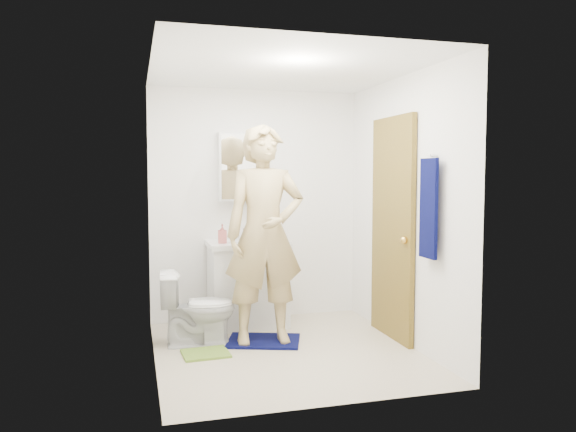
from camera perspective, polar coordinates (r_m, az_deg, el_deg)
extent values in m
cube|color=beige|center=(4.98, -0.24, -13.64)|extent=(2.20, 2.40, 0.02)
cube|color=white|center=(4.83, -0.25, 14.85)|extent=(2.20, 2.40, 0.02)
cube|color=white|center=(5.93, -3.31, 1.13)|extent=(2.20, 0.02, 2.40)
cube|color=white|center=(3.60, 4.80, -0.87)|extent=(2.20, 0.02, 2.40)
cube|color=white|center=(4.59, -13.73, 0.12)|extent=(0.02, 2.40, 2.40)
cube|color=white|center=(5.16, 11.74, 0.58)|extent=(0.02, 2.40, 2.40)
cube|color=white|center=(5.71, -4.13, -7.09)|extent=(0.75, 0.55, 0.80)
cube|color=white|center=(5.64, -4.15, -2.86)|extent=(0.79, 0.59, 0.05)
cylinder|color=white|center=(5.64, -4.15, -2.70)|extent=(0.40, 0.40, 0.03)
cylinder|color=silver|center=(5.81, -4.50, -1.81)|extent=(0.03, 0.03, 0.12)
cube|color=white|center=(5.82, -4.63, 5.00)|extent=(0.50, 0.12, 0.70)
cube|color=white|center=(5.76, -4.51, 5.01)|extent=(0.46, 0.01, 0.66)
cube|color=olive|center=(5.29, 10.54, -1.22)|extent=(0.05, 0.80, 2.05)
sphere|color=gold|center=(4.99, 11.72, -2.42)|extent=(0.07, 0.07, 0.07)
cube|color=#06093C|center=(4.62, 14.10, 0.75)|extent=(0.03, 0.24, 0.80)
cylinder|color=silver|center=(4.63, 14.62, 5.95)|extent=(0.06, 0.02, 0.02)
imported|color=white|center=(5.13, -9.14, -9.20)|extent=(0.68, 0.42, 0.66)
cube|color=#06093C|center=(5.22, -2.49, -12.56)|extent=(0.76, 0.64, 0.02)
cube|color=olive|center=(4.93, -8.37, -13.65)|extent=(0.41, 0.35, 0.02)
imported|color=#CE6460|center=(5.52, -6.69, -1.79)|extent=(0.09, 0.10, 0.19)
imported|color=#5D3A7F|center=(5.78, -1.95, -1.97)|extent=(0.13, 0.13, 0.09)
imported|color=tan|center=(4.99, -2.39, -1.86)|extent=(0.73, 0.49, 1.94)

